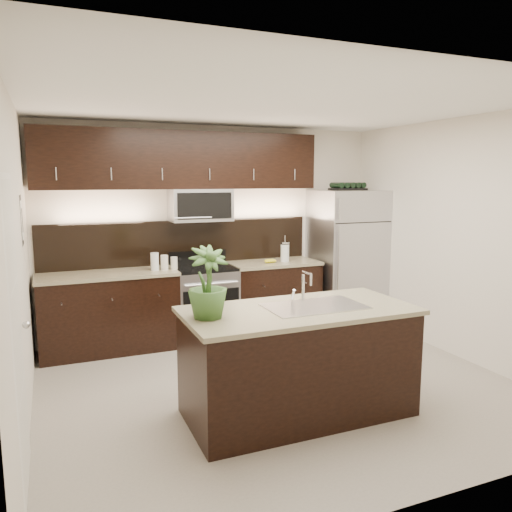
{
  "coord_description": "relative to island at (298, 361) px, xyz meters",
  "views": [
    {
      "loc": [
        -2.0,
        -4.25,
        2.02
      ],
      "look_at": [
        -0.01,
        0.55,
        1.22
      ],
      "focal_mm": 35.0,
      "sensor_mm": 36.0,
      "label": 1
    }
  ],
  "objects": [
    {
      "name": "ground",
      "position": [
        0.1,
        0.61,
        -0.47
      ],
      "size": [
        4.5,
        4.5,
        0.0
      ],
      "primitive_type": "plane",
      "color": "gray",
      "rests_on": "ground"
    },
    {
      "name": "room_walls",
      "position": [
        -0.01,
        0.57,
        1.22
      ],
      "size": [
        4.52,
        4.02,
        2.71
      ],
      "color": "beige",
      "rests_on": "ground"
    },
    {
      "name": "counter_run",
      "position": [
        -0.36,
        2.3,
        -0.0
      ],
      "size": [
        3.51,
        0.65,
        0.94
      ],
      "color": "black",
      "rests_on": "ground"
    },
    {
      "name": "upper_fixtures",
      "position": [
        -0.33,
        2.44,
        1.67
      ],
      "size": [
        3.49,
        0.4,
        1.66
      ],
      "color": "black",
      "rests_on": "counter_run"
    },
    {
      "name": "island",
      "position": [
        0.0,
        0.0,
        0.0
      ],
      "size": [
        1.96,
        0.96,
        0.94
      ],
      "color": "black",
      "rests_on": "ground"
    },
    {
      "name": "sink_faucet",
      "position": [
        0.15,
        0.01,
        0.48
      ],
      "size": [
        0.84,
        0.5,
        0.28
      ],
      "color": "silver",
      "rests_on": "island"
    },
    {
      "name": "refrigerator",
      "position": [
        1.9,
        2.24,
        0.46
      ],
      "size": [
        0.9,
        0.81,
        1.87
      ],
      "primitive_type": "cube",
      "color": "#B2B2B7",
      "rests_on": "ground"
    },
    {
      "name": "wine_rack",
      "position": [
        1.9,
        2.24,
        1.45
      ],
      "size": [
        0.46,
        0.29,
        0.11
      ],
      "color": "black",
      "rests_on": "refrigerator"
    },
    {
      "name": "plant",
      "position": [
        -0.79,
        0.02,
        0.75
      ],
      "size": [
        0.35,
        0.35,
        0.57
      ],
      "primitive_type": "imported",
      "rotation": [
        0.0,
        0.0,
        0.11
      ],
      "color": "#325823",
      "rests_on": "island"
    },
    {
      "name": "canisters",
      "position": [
        -0.69,
        2.24,
        0.56
      ],
      "size": [
        0.32,
        0.11,
        0.21
      ],
      "rotation": [
        0.0,
        0.0,
        -0.08
      ],
      "color": "silver",
      "rests_on": "counter_run"
    },
    {
      "name": "french_press",
      "position": [
        0.95,
        2.25,
        0.59
      ],
      "size": [
        0.12,
        0.12,
        0.34
      ],
      "rotation": [
        0.0,
        0.0,
        0.24
      ],
      "color": "silver",
      "rests_on": "counter_run"
    },
    {
      "name": "bananas",
      "position": [
        0.67,
        2.22,
        0.49
      ],
      "size": [
        0.17,
        0.14,
        0.05
      ],
      "primitive_type": "ellipsoid",
      "rotation": [
        0.0,
        0.0,
        0.09
      ],
      "color": "gold",
      "rests_on": "counter_run"
    }
  ]
}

